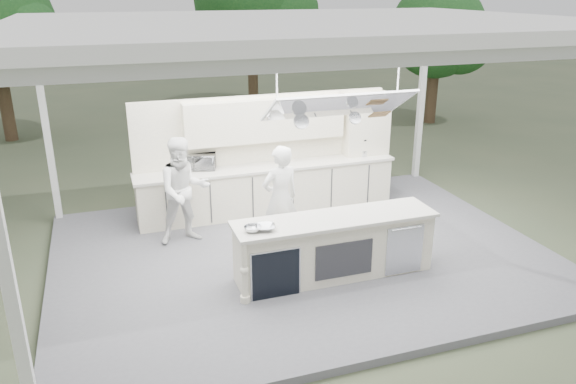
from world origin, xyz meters
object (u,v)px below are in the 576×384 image
object	(u,v)px
demo_island	(333,247)
sous_chef	(184,191)
back_counter	(268,188)
head_chef	(280,199)

from	to	relation	value
demo_island	sous_chef	world-z (taller)	sous_chef
back_counter	sous_chef	distance (m)	1.99
head_chef	sous_chef	bearing A→B (deg)	-41.61
head_chef	demo_island	bearing A→B (deg)	100.72
sous_chef	back_counter	bearing A→B (deg)	21.33
head_chef	sous_chef	xyz separation A→B (m)	(-1.45, 0.83, 0.02)
demo_island	back_counter	size ratio (longest dim) A/B	0.61
demo_island	back_counter	xyz separation A→B (m)	(-0.18, 2.81, 0.00)
back_counter	sous_chef	size ratio (longest dim) A/B	2.74
back_counter	head_chef	distance (m)	1.75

